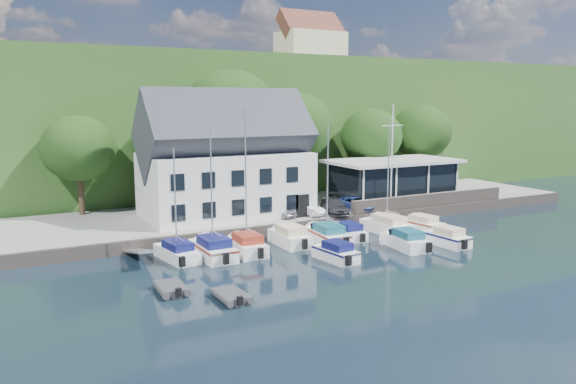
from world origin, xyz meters
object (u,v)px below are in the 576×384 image
car_silver (280,210)px  car_blue (356,203)px  club_pavilion (393,180)px  flagpole (392,157)px  harbor_building (225,166)px  boat_r1_4 (328,183)px  boat_r1_5 (348,231)px  dinghy_1 (231,295)px  boat_r1_0 (175,200)px  boat_r2_3 (406,239)px  car_dgrey (334,206)px  boat_r1_6 (388,178)px  boat_r2_4 (447,236)px  boat_r1_3 (290,235)px  boat_r1_7 (421,223)px  boat_r1_2 (246,190)px  dinghy_0 (171,287)px  boat_r2_2 (336,251)px  boat_r1_1 (211,191)px  car_white (308,209)px

car_silver → car_blue: bearing=-19.6°
club_pavilion → flagpole: 5.74m
harbor_building → boat_r1_4: bearing=-63.2°
harbor_building → club_pavilion: (18.00, -0.50, -2.30)m
car_silver → boat_r1_5: bearing=-79.4°
boat_r1_5 → dinghy_1: 16.26m
harbor_building → dinghy_1: size_ratio=5.22×
club_pavilion → flagpole: flagpole is taller
boat_r1_4 → boat_r1_0: bearing=-179.9°
boat_r1_5 → boat_r2_3: (2.22, -4.54, 0.06)m
boat_r1_0 → boat_r1_4: bearing=-12.6°
boat_r1_5 → dinghy_1: boat_r1_5 is taller
harbor_building → car_dgrey: 10.37m
boat_r1_6 → boat_r2_4: boat_r1_6 is taller
boat_r1_6 → boat_r2_3: bearing=-118.0°
boat_r1_3 → boat_r1_7: boat_r1_3 is taller
boat_r1_3 → boat_r1_0: bearing=-178.8°
club_pavilion → boat_r1_2: bearing=-156.2°
car_blue → flagpole: size_ratio=0.39×
boat_r2_4 → dinghy_0: boat_r2_4 is taller
car_blue → boat_r1_5: car_blue is taller
boat_r1_4 → boat_r2_2: size_ratio=1.86×
car_silver → car_dgrey: size_ratio=0.77×
car_silver → boat_r1_5: size_ratio=0.65×
boat_r2_2 → boat_r1_0: bearing=144.5°
harbor_building → dinghy_0: 18.37m
boat_r1_3 → car_blue: bearing=29.3°
flagpole → boat_r1_6: flagpole is taller
flagpole → boat_r1_2: (-16.90, -5.01, -1.13)m
boat_r1_1 → car_white: bearing=26.7°
dinghy_0 → boat_r1_5: bearing=21.9°
boat_r1_7 → boat_r2_3: bearing=-149.7°
boat_r1_6 → boat_r1_0: bearing=172.9°
boat_r1_1 → boat_r1_2: size_ratio=1.01×
boat_r1_2 → dinghy_1: size_ratio=3.42×
boat_r1_3 → boat_r1_7: bearing=-2.9°
car_silver → boat_r2_2: 10.99m
boat_r1_0 → harbor_building: bearing=41.9°
boat_r1_6 → boat_r1_4: bearing=179.2°
flagpole → boat_r2_3: flagpole is taller
club_pavilion → boat_r2_3: 15.93m
boat_r1_5 → boat_r1_7: (7.27, -0.46, 0.01)m
boat_r1_3 → boat_r1_6: boat_r1_6 is taller
car_blue → boat_r1_7: size_ratio=0.67×
car_dgrey → dinghy_0: (-18.23, -11.20, -1.31)m
dinghy_1 → car_white: bearing=46.3°
harbor_building → boat_r1_0: (-7.04, -8.52, -1.09)m
boat_r1_2 → boat_r1_0: bearing=172.7°
boat_r2_4 → flagpole: bearing=72.4°
boat_r2_4 → car_dgrey: bearing=104.5°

